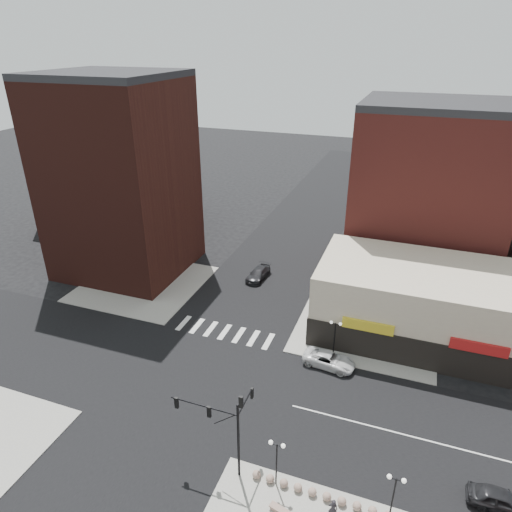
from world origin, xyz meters
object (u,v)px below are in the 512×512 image
(white_suv, at_px, (329,360))
(pedestrian, at_px, (333,509))
(traffic_signal, at_px, (227,419))
(street_lamp_ne, at_px, (335,330))
(dark_sedan_north, at_px, (258,274))
(stone_bench, at_px, (280,511))
(dark_sedan_east, at_px, (501,500))
(street_lamp_se_b, at_px, (395,487))
(street_lamp_se_a, at_px, (277,453))

(white_suv, xyz_separation_m, pedestrian, (3.48, -15.68, 0.28))
(traffic_signal, xyz_separation_m, street_lamp_ne, (4.76, 15.83, -1.67))
(street_lamp_ne, bearing_deg, dark_sedan_north, 134.24)
(dark_sedan_north, distance_m, stone_bench, 33.64)
(dark_sedan_east, bearing_deg, traffic_signal, 100.53)
(street_lamp_ne, distance_m, white_suv, 2.99)
(street_lamp_se_b, distance_m, dark_sedan_east, 8.38)
(street_lamp_se_b, relative_size, white_suv, 0.81)
(stone_bench, bearing_deg, white_suv, 105.04)
(dark_sedan_north, xyz_separation_m, pedestrian, (16.12, -30.28, 0.27))
(street_lamp_ne, xyz_separation_m, stone_bench, (-0.03, -18.04, -2.97))
(street_lamp_se_a, bearing_deg, stone_bench, -64.56)
(street_lamp_se_b, xyz_separation_m, dark_sedan_north, (-19.76, 29.10, -2.57))
(white_suv, relative_size, dark_sedan_east, 1.16)
(street_lamp_se_b, xyz_separation_m, pedestrian, (-3.63, -1.18, -2.30))
(pedestrian, bearing_deg, dark_sedan_east, -162.72)
(pedestrian, bearing_deg, stone_bench, 7.47)
(traffic_signal, distance_m, street_lamp_ne, 16.62)
(street_lamp_ne, relative_size, white_suv, 0.81)
(street_lamp_ne, height_order, dark_sedan_north, street_lamp_ne)
(pedestrian, xyz_separation_m, stone_bench, (-3.40, -0.86, -0.67))
(street_lamp_ne, bearing_deg, street_lamp_se_b, -66.37)
(traffic_signal, distance_m, street_lamp_se_a, 4.12)
(dark_sedan_east, relative_size, pedestrian, 2.53)
(traffic_signal, distance_m, pedestrian, 9.15)
(pedestrian, bearing_deg, street_lamp_ne, -85.62)
(traffic_signal, height_order, street_lamp_se_b, traffic_signal)
(street_lamp_se_a, relative_size, stone_bench, 2.49)
(traffic_signal, xyz_separation_m, dark_sedan_east, (18.89, 3.44, -4.21))
(dark_sedan_east, distance_m, pedestrian, 11.78)
(street_lamp_se_b, xyz_separation_m, street_lamp_ne, (-7.00, 16.00, 0.00))
(pedestrian, bearing_deg, white_suv, -84.19)
(street_lamp_se_a, bearing_deg, traffic_signal, 177.43)
(street_lamp_ne, height_order, dark_sedan_east, street_lamp_ne)
(street_lamp_se_a, xyz_separation_m, street_lamp_ne, (1.00, 16.00, 0.00))
(street_lamp_se_a, distance_m, white_suv, 14.75)
(street_lamp_ne, bearing_deg, pedestrian, -78.91)
(street_lamp_se_b, bearing_deg, white_suv, 116.13)
(street_lamp_se_b, relative_size, stone_bench, 2.49)
(street_lamp_se_a, relative_size, street_lamp_ne, 1.00)
(street_lamp_se_b, height_order, white_suv, street_lamp_se_b)
(street_lamp_se_b, distance_m, pedestrian, 4.46)
(dark_sedan_north, bearing_deg, traffic_signal, -69.59)
(white_suv, height_order, stone_bench, white_suv)
(dark_sedan_north, relative_size, stone_bench, 2.96)
(street_lamp_se_a, height_order, white_suv, street_lamp_se_a)
(white_suv, bearing_deg, street_lamp_ne, 1.51)
(white_suv, distance_m, pedestrian, 16.06)
(street_lamp_ne, bearing_deg, street_lamp_se_a, -93.58)
(street_lamp_se_b, bearing_deg, pedestrian, -161.99)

